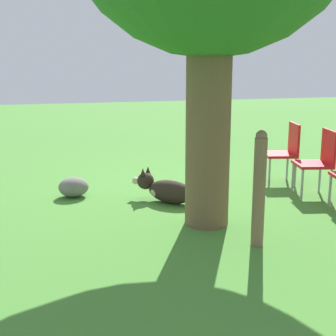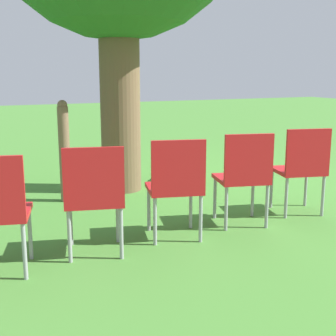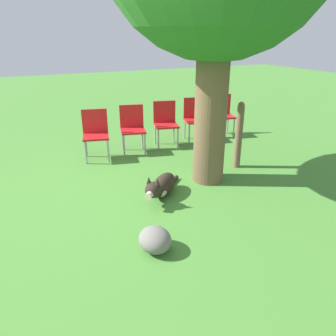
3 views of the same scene
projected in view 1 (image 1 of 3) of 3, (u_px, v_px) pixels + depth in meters
name	position (u px, v px, depth m)	size (l,w,h in m)	color
ground_plane	(185.00, 200.00, 5.87)	(30.00, 30.00, 0.00)	#478433
dog	(165.00, 190.00, 5.74)	(0.81, 0.84, 0.41)	#2D231C
fence_post	(259.00, 189.00, 4.29)	(0.12, 0.12, 1.09)	brown
red_chair_0	(285.00, 149.00, 6.57)	(0.51, 0.53, 0.86)	red
red_chair_1	(319.00, 159.00, 5.92)	(0.51, 0.53, 0.86)	red
garden_rock	(74.00, 187.00, 5.98)	(0.38, 0.33, 0.25)	slate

